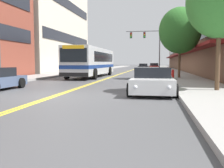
# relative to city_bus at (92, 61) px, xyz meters

# --- Properties ---
(ground_plane) EXTENTS (240.00, 240.00, 0.00)m
(ground_plane) POSITION_rel_city_bus_xyz_m (2.09, 21.73, -1.68)
(ground_plane) COLOR #4C4C4F
(sidewalk_left) EXTENTS (3.30, 106.00, 0.18)m
(sidewalk_left) POSITION_rel_city_bus_xyz_m (-5.06, 21.73, -1.59)
(sidewalk_left) COLOR #9E9B96
(sidewalk_left) RESTS_ON ground_plane
(sidewalk_right) EXTENTS (3.30, 106.00, 0.18)m
(sidewalk_right) POSITION_rel_city_bus_xyz_m (9.24, 21.73, -1.59)
(sidewalk_right) COLOR #9E9B96
(sidewalk_right) RESTS_ON ground_plane
(centre_line) EXTENTS (0.34, 106.00, 0.01)m
(centre_line) POSITION_rel_city_bus_xyz_m (2.09, 21.73, -1.68)
(centre_line) COLOR yellow
(centre_line) RESTS_ON ground_plane
(storefront_row_right) EXTENTS (9.10, 68.00, 7.24)m
(storefront_row_right) POSITION_rel_city_bus_xyz_m (15.12, 21.73, 1.93)
(storefront_row_right) COLOR brown
(storefront_row_right) RESTS_ON ground_plane
(city_bus) EXTENTS (2.91, 12.37, 2.96)m
(city_bus) POSITION_rel_city_bus_xyz_m (0.00, 0.00, 0.00)
(city_bus) COLOR silver
(city_bus) RESTS_ON ground_plane
(car_black_parked_left_mid) EXTENTS (2.08, 4.82, 1.25)m
(car_black_parked_left_mid) POSITION_rel_city_bus_xyz_m (-2.20, 17.57, -1.10)
(car_black_parked_left_mid) COLOR black
(car_black_parked_left_mid) RESTS_ON ground_plane
(car_champagne_parked_left_far) EXTENTS (2.10, 4.61, 1.33)m
(car_champagne_parked_left_far) POSITION_rel_city_bus_xyz_m (-2.18, 11.00, -1.06)
(car_champagne_parked_left_far) COLOR beige
(car_champagne_parked_left_far) RESTS_ON ground_plane
(car_white_parked_right_foreground) EXTENTS (2.21, 4.17, 1.29)m
(car_white_parked_right_foreground) POSITION_rel_city_bus_xyz_m (6.48, -13.63, -1.09)
(car_white_parked_right_foreground) COLOR white
(car_white_parked_right_foreground) RESTS_ON ground_plane
(car_red_parked_right_mid) EXTENTS (2.03, 4.23, 1.39)m
(car_red_parked_right_mid) POSITION_rel_city_bus_xyz_m (6.47, 22.80, -1.04)
(car_red_parked_right_mid) COLOR maroon
(car_red_parked_right_mid) RESTS_ON ground_plane
(car_charcoal_moving_lead) EXTENTS (2.12, 4.93, 1.30)m
(car_charcoal_moving_lead) POSITION_rel_city_bus_xyz_m (4.36, 24.17, -1.07)
(car_charcoal_moving_lead) COLOR #232328
(car_charcoal_moving_lead) RESTS_ON ground_plane
(traffic_signal_mast) EXTENTS (5.40, 0.38, 6.79)m
(traffic_signal_mast) POSITION_rel_city_bus_xyz_m (5.52, 14.21, 3.12)
(traffic_signal_mast) COLOR #47474C
(traffic_signal_mast) RESTS_ON ground_plane
(street_lamp_left_near) EXTENTS (2.70, 0.28, 7.24)m
(street_lamp_left_near) POSITION_rel_city_bus_xyz_m (-2.79, -11.40, 2.72)
(street_lamp_left_near) COLOR #47474C
(street_lamp_left_near) RESTS_ON ground_plane
(street_tree_right_near) EXTENTS (3.18, 3.18, 6.02)m
(street_tree_right_near) POSITION_rel_city_bus_xyz_m (9.60, -13.06, 2.75)
(street_tree_right_near) COLOR brown
(street_tree_right_near) RESTS_ON sidewalk_right
(street_tree_right_mid) EXTENTS (3.69, 3.69, 6.18)m
(street_tree_right_mid) POSITION_rel_city_bus_xyz_m (8.73, -2.98, 2.64)
(street_tree_right_mid) COLOR brown
(street_tree_right_mid) RESTS_ON sidewalk_right
(fire_hydrant) EXTENTS (0.30, 0.22, 0.78)m
(fire_hydrant) POSITION_rel_city_bus_xyz_m (8.04, -5.10, -1.12)
(fire_hydrant) COLOR red
(fire_hydrant) RESTS_ON sidewalk_right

